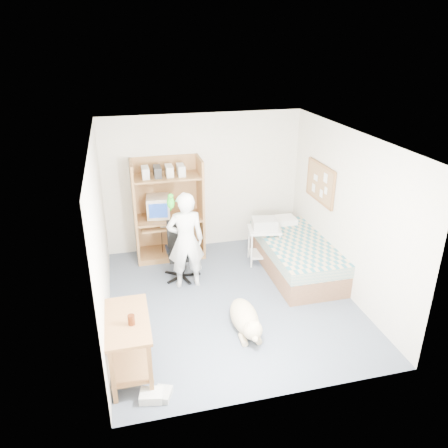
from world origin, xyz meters
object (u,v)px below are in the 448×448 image
person (186,241)px  printer_cart (264,240)px  computer_hutch (168,213)px  office_chair (181,258)px  side_desk (129,338)px  bed (296,255)px  dog (245,318)px

person → printer_cart: person is taller
computer_hutch → office_chair: computer_hutch is taller
side_desk → computer_hutch: bearing=73.9°
office_chair → person: (0.05, -0.30, 0.45)m
side_desk → printer_cart: size_ratio=1.53×
side_desk → bed: bearing=32.5°
side_desk → office_chair: 2.30m
dog → office_chair: bearing=112.3°
dog → computer_hutch: bearing=107.3°
computer_hutch → person: (0.13, -1.14, -0.03)m
computer_hutch → dog: computer_hutch is taller
bed → person: person is taller
computer_hutch → printer_cart: 1.76m
dog → person: bearing=114.6°
side_desk → dog: bearing=16.0°
computer_hutch → printer_cart: computer_hutch is taller
computer_hutch → bed: (2.00, -1.12, -0.53)m
computer_hutch → person: size_ratio=1.14×
printer_cart → dog: bearing=-106.1°
office_chair → dog: bearing=-68.4°
computer_hutch → printer_cart: size_ratio=2.76×
person → printer_cart: bearing=-162.1°
person → dog: size_ratio=1.41×
printer_cart → person: bearing=-153.3°
dog → bed: bearing=48.1°
dog → printer_cart: printer_cart is taller
dog → printer_cart: bearing=65.8°
office_chair → person: size_ratio=0.60×
office_chair → printer_cart: bearing=6.3°
side_desk → office_chair: (0.93, 2.10, -0.15)m
person → dog: bearing=114.0°
computer_hutch → person: 1.14m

